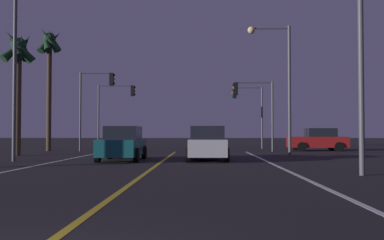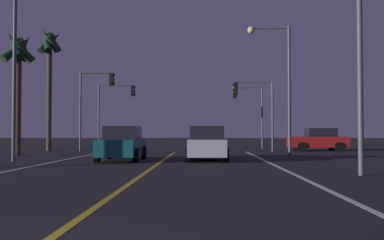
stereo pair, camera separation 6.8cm
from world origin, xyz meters
name	(u,v)px [view 1 (the left image)]	position (x,y,z in m)	size (l,w,h in m)	color
lane_edge_right	(297,175)	(5.04, 10.52, 0.00)	(0.16, 33.04, 0.01)	silver
lane_center_divider	(144,174)	(0.00, 10.52, 0.00)	(0.16, 33.04, 0.01)	gold
car_oncoming	(123,144)	(-2.02, 17.59, 0.82)	(2.02, 4.30, 1.70)	black
car_crossing_side	(318,140)	(10.61, 28.97, 0.82)	(4.30, 2.02, 1.70)	black
car_lead_same_lane	(207,144)	(2.18, 17.68, 0.82)	(2.02, 4.30, 1.70)	black
traffic_light_near_right	(253,100)	(5.57, 27.54, 3.76)	(2.96, 0.36, 5.05)	#4C4C51
traffic_light_near_left	(96,93)	(-5.82, 27.54, 4.24)	(2.61, 0.36, 5.77)	#4C4C51
traffic_light_far_right	(248,103)	(5.76, 33.04, 3.88)	(2.63, 0.36, 5.25)	#4C4C51
traffic_light_far_left	(116,101)	(-5.46, 33.04, 4.05)	(3.26, 0.36, 5.44)	#4C4C51
street_lamp_right_near	(343,9)	(6.55, 10.41, 5.45)	(2.63, 0.44, 8.62)	#4C4C51
street_lamp_left_mid	(23,52)	(-6.74, 16.80, 5.29)	(1.89, 0.44, 8.42)	#4C4C51
street_lamp_right_far	(279,72)	(6.53, 22.10, 4.99)	(2.57, 0.44, 7.78)	#4C4C51
palm_tree_left_mid	(19,57)	(-9.06, 21.73, 5.92)	(2.19, 2.10, 7.51)	#473826
palm_tree_left_far	(49,52)	(-9.58, 28.26, 7.41)	(1.95, 2.02, 9.30)	#473826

